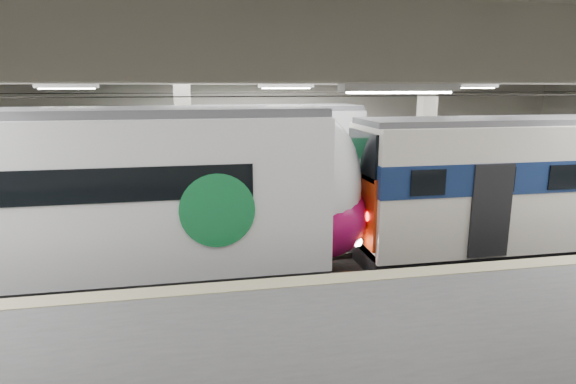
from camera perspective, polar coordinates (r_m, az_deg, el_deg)
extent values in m
cube|color=black|center=(13.39, 1.41, -9.50)|extent=(36.00, 24.00, 0.10)
cube|color=silver|center=(12.42, 1.56, 15.20)|extent=(36.00, 24.00, 0.20)
cube|color=beige|center=(22.38, -4.10, 6.83)|extent=(30.00, 0.10, 5.50)
cube|color=#BFB687|center=(10.04, 5.51, -10.17)|extent=(30.00, 0.50, 0.02)
cube|color=beige|center=(15.28, -12.09, 3.91)|extent=(0.50, 0.50, 5.50)
cube|color=beige|center=(17.10, 15.86, 4.61)|extent=(0.50, 0.50, 5.50)
cube|color=beige|center=(12.41, 1.55, 13.82)|extent=(30.00, 18.00, 0.50)
cube|color=#59544C|center=(13.34, 1.42, -8.98)|extent=(30.00, 1.52, 0.16)
cube|color=#59544C|center=(18.48, -2.26, -2.81)|extent=(30.00, 1.52, 0.16)
cylinder|color=black|center=(12.41, 1.53, 11.28)|extent=(30.00, 0.03, 0.03)
cylinder|color=black|center=(17.82, -2.39, 11.67)|extent=(30.00, 0.03, 0.03)
cube|color=white|center=(10.46, 3.97, 12.22)|extent=(26.00, 8.40, 0.12)
cube|color=white|center=(12.76, -24.59, -0.38)|extent=(12.48, 2.78, 3.74)
ellipsoid|color=white|center=(12.79, 3.66, 0.79)|extent=(2.21, 2.73, 3.67)
ellipsoid|color=#AC0E55|center=(13.02, 4.12, -2.74)|extent=(2.34, 2.78, 2.25)
cylinder|color=#167D3E|center=(11.06, -8.36, -2.21)|extent=(1.73, 0.06, 1.73)
cube|color=#4C4C51|center=(12.50, -25.42, 8.46)|extent=(12.48, 2.28, 0.20)
cube|color=black|center=(13.32, -23.79, -8.89)|extent=(12.48, 1.95, 0.70)
cube|color=silver|center=(16.23, 29.26, 1.14)|extent=(12.04, 2.64, 3.43)
cube|color=navy|center=(16.16, 29.41, 2.57)|extent=(12.08, 2.70, 0.83)
cube|color=#BE310C|center=(13.28, 8.58, -1.72)|extent=(0.08, 2.24, 1.89)
cube|color=black|center=(13.00, 8.78, 4.44)|extent=(0.08, 2.11, 1.23)
cube|color=#4C4C51|center=(16.02, 29.95, 7.44)|extent=(12.04, 2.06, 0.16)
cube|color=black|center=(16.65, 28.57, -5.15)|extent=(12.04, 1.85, 0.70)
cube|color=white|center=(17.82, -12.72, 3.58)|extent=(13.23, 2.93, 3.58)
cube|color=#167D3E|center=(17.76, -12.79, 5.08)|extent=(13.27, 2.98, 0.75)
cube|color=#4C4C51|center=(17.64, -13.01, 9.63)|extent=(13.22, 2.45, 0.16)
cube|color=black|center=(18.23, -12.42, -2.60)|extent=(13.22, 2.64, 0.60)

